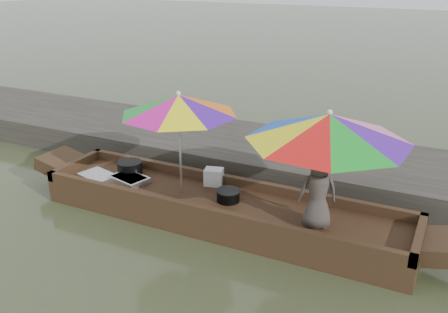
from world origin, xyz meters
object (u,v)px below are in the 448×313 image
at_px(cooking_pot, 130,168).
at_px(supply_bag, 214,177).
at_px(boat_hull, 221,211).
at_px(charcoal_grill, 228,196).
at_px(umbrella_bow, 180,143).
at_px(tray_crayfish, 129,179).
at_px(umbrella_stern, 325,169).
at_px(vendor, 318,191).
at_px(tray_scallop, 98,176).

height_order(cooking_pot, supply_bag, supply_bag).
relative_size(boat_hull, cooking_pot, 13.76).
bearing_deg(boat_hull, cooking_pot, 172.98).
xyz_separation_m(charcoal_grill, umbrella_bow, (-0.77, -0.03, 0.70)).
height_order(cooking_pot, tray_crayfish, cooking_pot).
distance_m(supply_bag, umbrella_stern, 2.00).
bearing_deg(supply_bag, umbrella_stern, -13.72).
xyz_separation_m(tray_crayfish, charcoal_grill, (1.69, 0.09, 0.03)).
bearing_deg(charcoal_grill, cooking_pot, 174.30).
distance_m(tray_crayfish, umbrella_bow, 1.18).
height_order(charcoal_grill, umbrella_bow, umbrella_bow).
height_order(vendor, umbrella_stern, umbrella_stern).
relative_size(boat_hull, charcoal_grill, 16.69).
relative_size(cooking_pot, tray_scallop, 0.69).
height_order(charcoal_grill, supply_bag, supply_bag).
bearing_deg(tray_scallop, vendor, 0.14).
distance_m(tray_crayfish, charcoal_grill, 1.69).
height_order(boat_hull, umbrella_stern, umbrella_stern).
bearing_deg(boat_hull, tray_crayfish, -177.97).
bearing_deg(umbrella_stern, cooking_pot, 176.17).
height_order(supply_bag, umbrella_stern, umbrella_stern).
height_order(tray_crayfish, vendor, vendor).
relative_size(boat_hull, tray_crayfish, 9.46).
xyz_separation_m(tray_scallop, charcoal_grill, (2.24, 0.18, 0.05)).
xyz_separation_m(cooking_pot, umbrella_stern, (3.27, -0.22, 0.67)).
xyz_separation_m(cooking_pot, tray_scallop, (-0.36, -0.37, -0.08)).
xyz_separation_m(boat_hull, cooking_pot, (-1.77, 0.22, 0.28)).
bearing_deg(supply_bag, tray_crayfish, -157.73).
height_order(tray_crayfish, supply_bag, supply_bag).
bearing_deg(charcoal_grill, umbrella_stern, -1.29).
xyz_separation_m(charcoal_grill, vendor, (1.36, -0.17, 0.43)).
xyz_separation_m(tray_scallop, vendor, (3.59, 0.01, 0.48)).
distance_m(vendor, umbrella_bow, 2.14).
xyz_separation_m(boat_hull, umbrella_stern, (1.49, 0.00, 0.95)).
bearing_deg(umbrella_bow, tray_crayfish, -176.50).
bearing_deg(supply_bag, boat_hull, -52.11).
xyz_separation_m(boat_hull, supply_bag, (-0.35, 0.45, 0.30)).
height_order(tray_crayfish, umbrella_bow, umbrella_bow).
height_order(boat_hull, umbrella_bow, umbrella_bow).
height_order(cooking_pot, charcoal_grill, cooking_pot).
bearing_deg(vendor, supply_bag, -44.78).
height_order(supply_bag, umbrella_bow, umbrella_bow).
relative_size(supply_bag, vendor, 0.28).
bearing_deg(supply_bag, umbrella_bow, -125.00).
bearing_deg(tray_scallop, umbrella_stern, 2.34).
distance_m(tray_crayfish, tray_scallop, 0.56).
bearing_deg(tray_crayfish, boat_hull, 2.03).
bearing_deg(vendor, charcoal_grill, -33.89).
relative_size(tray_scallop, umbrella_bow, 0.35).
distance_m(boat_hull, supply_bag, 0.65).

